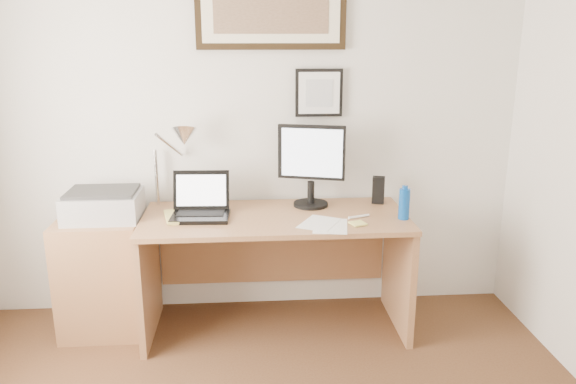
{
  "coord_description": "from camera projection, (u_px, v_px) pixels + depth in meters",
  "views": [
    {
      "loc": [
        -0.01,
        -1.59,
        1.8
      ],
      "look_at": [
        0.21,
        1.43,
        0.95
      ],
      "focal_mm": 35.0,
      "sensor_mm": 36.0,
      "label": 1
    }
  ],
  "objects": [
    {
      "name": "wall_back",
      "position": [
        248.0,
        124.0,
        3.6
      ],
      "size": [
        3.5,
        0.02,
        2.5
      ],
      "primitive_type": "cube",
      "color": "silver",
      "rests_on": "ground"
    },
    {
      "name": "side_cabinet",
      "position": [
        102.0,
        276.0,
        3.47
      ],
      "size": [
        0.5,
        0.4,
        0.73
      ],
      "primitive_type": "cube",
      "color": "#92623D",
      "rests_on": "floor"
    },
    {
      "name": "water_bottle",
      "position": [
        404.0,
        204.0,
        3.31
      ],
      "size": [
        0.06,
        0.06,
        0.18
      ],
      "primitive_type": "cylinder",
      "color": "#0C469C",
      "rests_on": "desk"
    },
    {
      "name": "bottle_cap",
      "position": [
        405.0,
        187.0,
        3.28
      ],
      "size": [
        0.03,
        0.03,
        0.02
      ],
      "primitive_type": "cylinder",
      "color": "#0C469C",
      "rests_on": "water_bottle"
    },
    {
      "name": "speaker",
      "position": [
        378.0,
        190.0,
        3.63
      ],
      "size": [
        0.09,
        0.09,
        0.17
      ],
      "primitive_type": "cube",
      "rotation": [
        0.0,
        0.0,
        -0.28
      ],
      "color": "black",
      "rests_on": "desk"
    },
    {
      "name": "paper_sheet_a",
      "position": [
        330.0,
        226.0,
        3.2
      ],
      "size": [
        0.24,
        0.3,
        0.0
      ],
      "primitive_type": "cube",
      "rotation": [
        0.0,
        0.0,
        -0.17
      ],
      "color": "white",
      "rests_on": "desk"
    },
    {
      "name": "paper_sheet_b",
      "position": [
        319.0,
        223.0,
        3.25
      ],
      "size": [
        0.29,
        0.32,
        0.0
      ],
      "primitive_type": "cube",
      "rotation": [
        0.0,
        0.0,
        -0.5
      ],
      "color": "white",
      "rests_on": "desk"
    },
    {
      "name": "sticky_pad",
      "position": [
        358.0,
        223.0,
        3.23
      ],
      "size": [
        0.11,
        0.11,
        0.01
      ],
      "primitive_type": "cube",
      "rotation": [
        0.0,
        0.0,
        0.34
      ],
      "color": "#E7E26D",
      "rests_on": "desk"
    },
    {
      "name": "marker_pen",
      "position": [
        359.0,
        217.0,
        3.35
      ],
      "size": [
        0.14,
        0.06,
        0.02
      ],
      "primitive_type": "cylinder",
      "rotation": [
        0.0,
        1.57,
        0.35
      ],
      "color": "white",
      "rests_on": "desk"
    },
    {
      "name": "book",
      "position": [
        165.0,
        218.0,
        3.32
      ],
      "size": [
        0.24,
        0.3,
        0.02
      ],
      "primitive_type": "imported",
      "rotation": [
        0.0,
        0.0,
        0.21
      ],
      "color": "#CABF5F",
      "rests_on": "desk"
    },
    {
      "name": "desk",
      "position": [
        275.0,
        247.0,
        3.53
      ],
      "size": [
        1.6,
        0.7,
        0.75
      ],
      "color": "#92623D",
      "rests_on": "floor"
    },
    {
      "name": "laptop",
      "position": [
        201.0,
        207.0,
        3.37
      ],
      "size": [
        0.35,
        0.31,
        0.26
      ],
      "color": "black",
      "rests_on": "desk"
    },
    {
      "name": "lcd_monitor",
      "position": [
        311.0,
        162.0,
        3.5
      ],
      "size": [
        0.41,
        0.22,
        0.52
      ],
      "color": "black",
      "rests_on": "desk"
    },
    {
      "name": "printer",
      "position": [
        103.0,
        205.0,
        3.38
      ],
      "size": [
        0.44,
        0.34,
        0.18
      ],
      "color": "#A2A2A4",
      "rests_on": "side_cabinet"
    },
    {
      "name": "desk_lamp",
      "position": [
        181.0,
        140.0,
        3.41
      ],
      "size": [
        0.29,
        0.27,
        0.53
      ],
      "color": "silver",
      "rests_on": "desk"
    },
    {
      "name": "picture_large",
      "position": [
        271.0,
        10.0,
        3.39
      ],
      "size": [
        0.92,
        0.04,
        0.47
      ],
      "color": "black",
      "rests_on": "wall_back"
    },
    {
      "name": "picture_small",
      "position": [
        319.0,
        93.0,
        3.55
      ],
      "size": [
        0.3,
        0.03,
        0.3
      ],
      "color": "black",
      "rests_on": "wall_back"
    }
  ]
}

